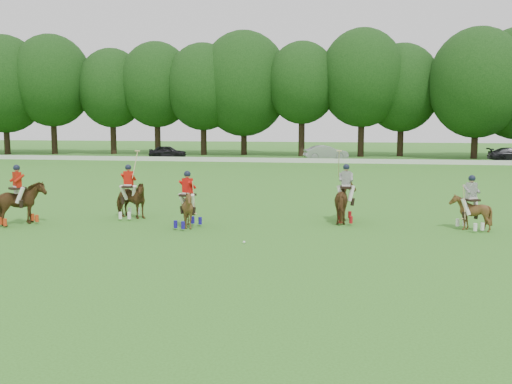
# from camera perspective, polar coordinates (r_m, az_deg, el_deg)

# --- Properties ---
(ground) EXTENTS (180.00, 180.00, 0.00)m
(ground) POSITION_cam_1_polar(r_m,az_deg,el_deg) (18.34, -7.75, -5.87)
(ground) COLOR #366B1E
(ground) RESTS_ON ground
(tree_line) EXTENTS (117.98, 14.32, 14.75)m
(tree_line) POSITION_cam_1_polar(r_m,az_deg,el_deg) (65.44, 4.90, 10.80)
(tree_line) COLOR black
(tree_line) RESTS_ON ground
(boundary_rail) EXTENTS (120.00, 0.10, 0.44)m
(boundary_rail) POSITION_cam_1_polar(r_m,az_deg,el_deg) (55.46, 3.75, 3.18)
(boundary_rail) COLOR white
(boundary_rail) RESTS_ON ground
(car_left) EXTENTS (4.22, 2.24, 1.37)m
(car_left) POSITION_cam_1_polar(r_m,az_deg,el_deg) (62.74, -8.82, 4.00)
(car_left) COLOR black
(car_left) RESTS_ON ground
(car_mid) EXTENTS (4.76, 2.79, 1.48)m
(car_mid) POSITION_cam_1_polar(r_m,az_deg,el_deg) (59.71, 7.00, 3.93)
(car_mid) COLOR #A0A0A5
(car_mid) RESTS_ON ground
(polo_red_a) EXTENTS (1.94, 2.15, 2.39)m
(polo_red_a) POSITION_cam_1_polar(r_m,az_deg,el_deg) (24.29, -22.67, -1.05)
(polo_red_a) COLOR #462B12
(polo_red_a) RESTS_ON ground
(polo_red_b) EXTENTS (1.61, 1.39, 2.82)m
(polo_red_b) POSITION_cam_1_polar(r_m,az_deg,el_deg) (24.55, -12.58, -0.72)
(polo_red_b) COLOR #462B12
(polo_red_b) RESTS_ON ground
(polo_red_c) EXTENTS (1.60, 1.69, 2.21)m
(polo_red_c) POSITION_cam_1_polar(r_m,az_deg,el_deg) (21.96, -6.84, -1.60)
(polo_red_c) COLOR #462B12
(polo_red_c) RESTS_ON ground
(polo_stripe_a) EXTENTS (1.24, 2.01, 2.91)m
(polo_stripe_a) POSITION_cam_1_polar(r_m,az_deg,el_deg) (23.29, 8.95, -0.93)
(polo_stripe_a) COLOR #462B12
(polo_stripe_a) RESTS_ON ground
(polo_stripe_b) EXTENTS (1.54, 1.59, 2.09)m
(polo_stripe_b) POSITION_cam_1_polar(r_m,az_deg,el_deg) (22.86, 20.65, -1.81)
(polo_stripe_b) COLOR #462B12
(polo_stripe_b) RESTS_ON ground
(polo_ball) EXTENTS (0.09, 0.09, 0.09)m
(polo_ball) POSITION_cam_1_polar(r_m,az_deg,el_deg) (19.26, -1.20, -5.03)
(polo_ball) COLOR white
(polo_ball) RESTS_ON ground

